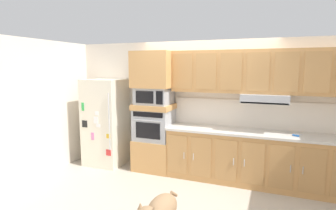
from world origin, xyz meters
name	(u,v)px	position (x,y,z in m)	size (l,w,h in m)	color
ground_plane	(190,193)	(0.00, 0.00, 0.00)	(9.60, 9.60, 0.00)	#B2A899
back_kitchen_wall	(207,107)	(0.00, 1.11, 1.25)	(6.20, 0.12, 2.50)	silver
side_panel_left	(50,107)	(-2.80, 0.00, 1.25)	(0.12, 7.10, 2.50)	silver
refrigerator	(106,122)	(-2.02, 0.68, 0.88)	(0.76, 0.73, 1.76)	silver
oven_base_cabinet	(154,154)	(-0.95, 0.75, 0.30)	(0.74, 0.62, 0.60)	tan
built_in_oven	(154,124)	(-0.95, 0.75, 0.90)	(0.70, 0.62, 0.60)	#A8AAAF
appliance_mid_shelf	(154,107)	(-0.95, 0.75, 1.25)	(0.74, 0.62, 0.10)	tan
microwave	(154,96)	(-0.95, 0.75, 1.46)	(0.64, 0.54, 0.32)	#A8AAAF
appliance_upper_cabinet	(154,70)	(-0.95, 0.75, 1.96)	(0.74, 0.62, 0.68)	tan
lower_cabinet_run	(254,159)	(0.92, 0.75, 0.44)	(3.01, 0.63, 0.88)	tan
countertop_slab	(255,133)	(0.92, 0.75, 0.90)	(3.05, 0.64, 0.04)	beige
backsplash_panel	(257,114)	(0.92, 1.04, 1.17)	(3.05, 0.02, 0.50)	white
upper_cabinet_with_hood	(259,73)	(0.93, 0.87, 1.90)	(3.01, 0.48, 0.88)	tan
screwdriver	(296,135)	(1.55, 0.67, 0.93)	(0.15, 0.16, 0.03)	blue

